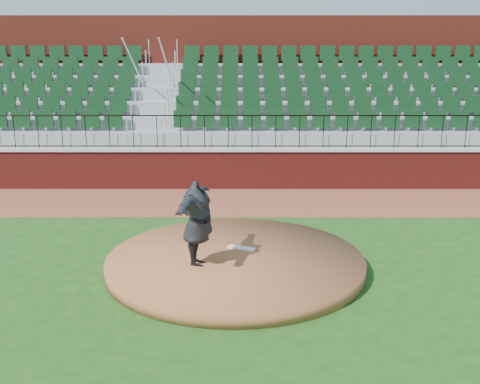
# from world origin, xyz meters

# --- Properties ---
(ground) EXTENTS (90.00, 90.00, 0.00)m
(ground) POSITION_xyz_m (0.00, 0.00, 0.00)
(ground) COLOR #1A4513
(ground) RESTS_ON ground
(warning_track) EXTENTS (34.00, 3.20, 0.01)m
(warning_track) POSITION_xyz_m (0.00, 5.40, 0.01)
(warning_track) COLOR brown
(warning_track) RESTS_ON ground
(field_wall) EXTENTS (34.00, 0.35, 1.20)m
(field_wall) POSITION_xyz_m (0.00, 7.00, 0.60)
(field_wall) COLOR maroon
(field_wall) RESTS_ON ground
(wall_cap) EXTENTS (34.00, 0.45, 0.10)m
(wall_cap) POSITION_xyz_m (0.00, 7.00, 1.25)
(wall_cap) COLOR #B7B7B7
(wall_cap) RESTS_ON field_wall
(wall_railing) EXTENTS (34.00, 0.05, 1.00)m
(wall_railing) POSITION_xyz_m (0.00, 7.00, 1.80)
(wall_railing) COLOR black
(wall_railing) RESTS_ON wall_cap
(seating_stands) EXTENTS (34.00, 5.10, 4.60)m
(seating_stands) POSITION_xyz_m (0.00, 9.72, 2.30)
(seating_stands) COLOR gray
(seating_stands) RESTS_ON ground
(concourse_wall) EXTENTS (34.00, 0.50, 5.50)m
(concourse_wall) POSITION_xyz_m (0.00, 12.52, 2.75)
(concourse_wall) COLOR maroon
(concourse_wall) RESTS_ON ground
(pitchers_mound) EXTENTS (5.23, 5.23, 0.25)m
(pitchers_mound) POSITION_xyz_m (-0.09, 0.31, 0.12)
(pitchers_mound) COLOR brown
(pitchers_mound) RESTS_ON ground
(pitching_rubber) EXTENTS (0.60, 0.36, 0.04)m
(pitching_rubber) POSITION_xyz_m (0.03, 0.76, 0.27)
(pitching_rubber) COLOR white
(pitching_rubber) RESTS_ON pitchers_mound
(pitcher) EXTENTS (0.90, 2.14, 1.69)m
(pitcher) POSITION_xyz_m (-0.82, -0.10, 1.09)
(pitcher) COLOR black
(pitcher) RESTS_ON pitchers_mound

